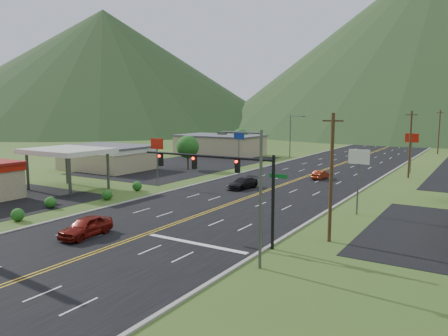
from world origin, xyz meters
The scene contains 23 objects.
ground centered at (0.00, 0.00, 0.00)m, with size 500.00×500.00×0.00m, color #2C4819.
road centered at (0.00, 0.00, 0.00)m, with size 20.00×460.00×0.04m, color black.
curb_east centered at (10.15, 0.00, 0.00)m, with size 0.30×460.00×0.14m, color gray.
traffic_signal centered at (6.48, 14.00, 5.33)m, with size 13.10×0.43×7.00m.
streetlight_east centered at (11.18, 10.00, 5.18)m, with size 3.28×0.25×9.00m.
streetlight_west centered at (-11.68, 70.00, 5.18)m, with size 3.28×0.25×9.00m.
gas_canopy centered at (-22.00, 22.00, 4.87)m, with size 10.00×8.00×5.30m.
building_west_mid centered at (-32.00, 38.00, 2.27)m, with size 14.40×10.40×4.10m.
building_west_far centered at (-28.00, 68.00, 2.26)m, with size 18.40×11.40×4.50m.
pole_sign_west_a centered at (-14.00, 30.00, 5.05)m, with size 2.00×0.18×6.40m.
pole_sign_west_b centered at (-14.00, 52.00, 5.05)m, with size 2.00×0.18×6.40m.
pole_sign_east_a centered at (13.00, 28.00, 5.05)m, with size 2.00×0.18×6.40m.
pole_sign_east_b centered at (13.00, 60.00, 5.05)m, with size 2.00×0.18×6.40m.
tree_west_a centered at (-20.00, 45.00, 3.89)m, with size 3.84×3.84×5.82m.
tree_west_b centered at (-25.00, 72.00, 3.89)m, with size 3.84×3.84×5.82m.
utility_pole_a centered at (13.50, 18.00, 5.13)m, with size 1.60×0.28×10.00m.
utility_pole_b centered at (13.50, 55.00, 5.13)m, with size 1.60×0.28×10.00m.
utility_pole_c centered at (13.50, 95.00, 5.13)m, with size 1.60×0.28×10.00m.
mountain_n centered at (0.00, 220.00, 42.50)m, with size 220.00×220.00×85.00m, color #1E3317.
mountain_nw centered at (-148.49, 148.49, 30.00)m, with size 190.00×190.00×60.00m, color #1E3317.
car_red_near centered at (-3.66, 8.87, 0.82)m, with size 1.93×4.79×1.63m, color maroon.
car_dark_mid centered at (-3.25, 34.15, 0.71)m, with size 2.00×4.92×1.43m, color black.
car_red_far centered at (2.70, 46.98, 0.64)m, with size 1.35×3.86×1.27m, color maroon.
Camera 1 is at (23.81, -14.46, 10.32)m, focal length 35.00 mm.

